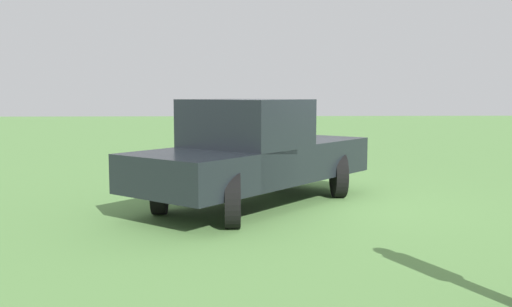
# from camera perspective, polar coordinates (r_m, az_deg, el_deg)

# --- Properties ---
(ground_plane) EXTENTS (80.00, 80.00, 0.00)m
(ground_plane) POSITION_cam_1_polar(r_m,az_deg,el_deg) (9.99, 4.61, -5.04)
(ground_plane) COLOR #5B8C47
(pickup_truck) EXTENTS (4.84, 4.51, 1.83)m
(pickup_truck) POSITION_cam_1_polar(r_m,az_deg,el_deg) (9.57, -0.45, 0.27)
(pickup_truck) COLOR black
(pickup_truck) RESTS_ON ground_plane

